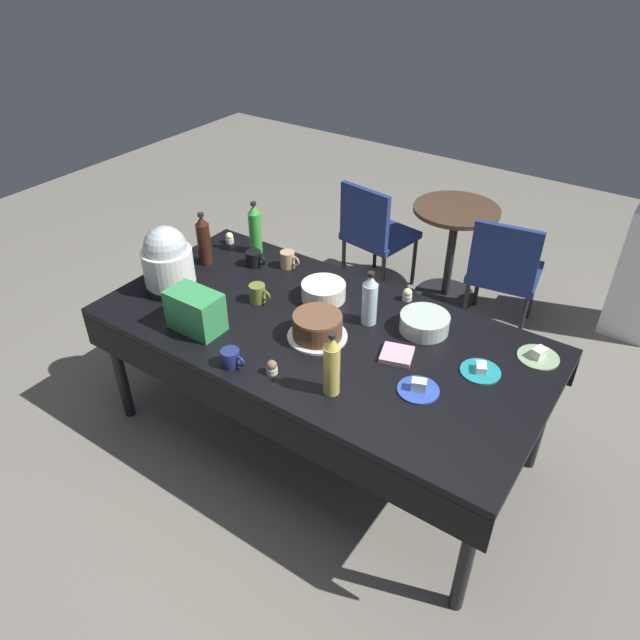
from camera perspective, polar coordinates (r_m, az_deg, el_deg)
ground at (r=3.39m, az=0.00°, el=-11.15°), size 9.00×9.00×0.00m
potluck_table at (r=2.93m, az=0.00°, el=-1.79°), size 2.20×1.10×0.75m
frosted_layer_cake at (r=2.80m, az=-0.26°, el=-0.67°), size 0.29×0.29×0.12m
slow_cooker at (r=3.21m, az=-14.37°, el=5.50°), size 0.27×0.27×0.36m
glass_salad_bowl at (r=2.90m, az=9.95°, el=-0.27°), size 0.24×0.24×0.08m
ceramic_snack_bowl at (r=3.09m, az=0.33°, el=2.77°), size 0.23×0.23×0.09m
dessert_plate_cobalt at (r=2.57m, az=9.39°, el=-6.45°), size 0.18×0.18×0.06m
dessert_plate_sage at (r=2.88m, az=20.16°, el=-3.23°), size 0.19×0.19×0.05m
dessert_plate_teal at (r=2.72m, az=15.10°, el=-4.67°), size 0.18×0.18×0.04m
cupcake_rose at (r=3.68m, az=-8.66°, el=7.76°), size 0.05×0.05×0.07m
cupcake_cocoa at (r=3.12m, az=8.36°, el=2.42°), size 0.05×0.05×0.07m
cupcake_berry at (r=2.62m, az=-4.63°, el=-4.53°), size 0.05×0.05×0.07m
soda_bottle_cola at (r=3.43m, az=-11.05°, el=7.49°), size 0.08×0.08×0.31m
soda_bottle_ginger_ale at (r=2.45m, az=1.13°, el=-4.39°), size 0.07×0.07×0.30m
soda_bottle_lime_soda at (r=3.50m, az=-6.23°, el=8.61°), size 0.07×0.07×0.32m
soda_bottle_water at (r=2.87m, az=4.77°, el=1.93°), size 0.08×0.08×0.28m
coffee_mug_navy at (r=2.67m, az=-8.51°, el=-3.61°), size 0.12×0.08×0.08m
coffee_mug_olive at (r=3.08m, az=-5.96°, el=2.55°), size 0.13×0.08×0.10m
coffee_mug_black at (r=3.41m, az=-6.32°, el=5.86°), size 0.13×0.09×0.08m
coffee_mug_tan at (r=3.37m, az=-3.08°, el=5.79°), size 0.12×0.08×0.10m
soda_carton at (r=2.90m, az=-11.82°, el=0.85°), size 0.26×0.16×0.20m
paper_napkin_stack at (r=2.73m, az=7.36°, el=-3.31°), size 0.17×0.17×0.02m
maroon_chair_left at (r=4.39m, az=5.24°, el=8.51°), size 0.51×0.51×0.85m
maroon_chair_right at (r=4.07m, az=17.19°, el=4.69°), size 0.50×0.50×0.85m
round_cafe_table at (r=4.38m, az=12.59°, el=7.80°), size 0.60×0.60×0.72m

